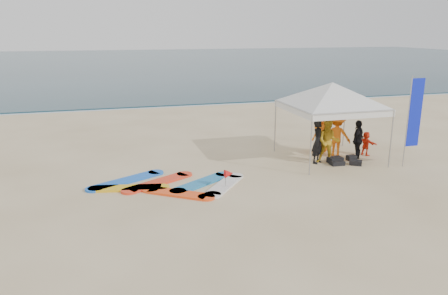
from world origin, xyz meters
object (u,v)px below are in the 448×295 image
object	(u,v)px
person_black_b	(358,140)
marker_pennant	(229,174)
person_yellow	(328,142)
feather_flag	(414,114)
person_black_a	(318,142)
person_orange_a	(337,135)
person_orange_b	(321,132)
canopy_tent	(333,83)
person_seated	(366,143)
surfboard_spread	(168,185)

from	to	relation	value
person_black_b	marker_pennant	xyz separation A→B (m)	(-5.82, -1.78, -0.30)
person_yellow	feather_flag	world-z (taller)	feather_flag
person_black_a	person_yellow	distance (m)	0.38
person_orange_a	feather_flag	bearing A→B (deg)	165.41
person_black_b	person_orange_a	bearing A→B (deg)	-87.23
feather_flag	marker_pennant	size ratio (longest dim) A/B	5.32
person_orange_b	canopy_tent	bearing A→B (deg)	58.80
person_seated	person_orange_a	bearing A→B (deg)	61.21
person_yellow	person_orange_b	world-z (taller)	person_yellow
surfboard_spread	person_black_b	bearing A→B (deg)	7.58
feather_flag	surfboard_spread	size ratio (longest dim) A/B	0.66
person_orange_b	surfboard_spread	bearing A→B (deg)	-2.41
person_orange_b	feather_flag	bearing A→B (deg)	109.92
person_orange_a	person_black_b	bearing A→B (deg)	160.90
person_orange_a	surfboard_spread	xyz separation A→B (m)	(-7.14, -1.68, -0.82)
marker_pennant	person_orange_a	bearing A→B (deg)	24.84
person_yellow	canopy_tent	distance (m)	2.26
person_black_b	person_yellow	bearing A→B (deg)	-30.21
surfboard_spread	person_orange_a	bearing A→B (deg)	13.26
person_black_b	person_seated	world-z (taller)	person_black_b
person_orange_b	marker_pennant	size ratio (longest dim) A/B	2.68
person_seated	feather_flag	world-z (taller)	feather_flag
canopy_tent	marker_pennant	bearing A→B (deg)	-155.83
person_black_b	marker_pennant	bearing A→B (deg)	-20.53
person_seated	surfboard_spread	xyz separation A→B (m)	(-8.37, -1.44, -0.46)
person_yellow	person_orange_a	distance (m)	1.18
canopy_tent	marker_pennant	distance (m)	5.79
canopy_tent	person_orange_a	bearing A→B (deg)	30.77
person_orange_a	marker_pennant	xyz separation A→B (m)	(-5.26, -2.43, -0.36)
surfboard_spread	feather_flag	bearing A→B (deg)	-1.85
person_orange_a	surfboard_spread	bearing A→B (deg)	43.87
marker_pennant	person_seated	bearing A→B (deg)	18.71
feather_flag	canopy_tent	bearing A→B (deg)	145.89
person_black_b	person_seated	size ratio (longest dim) A/B	1.61
person_orange_b	person_seated	bearing A→B (deg)	129.12
marker_pennant	feather_flag	bearing A→B (deg)	3.63
person_black_a	canopy_tent	xyz separation A→B (m)	(0.68, 0.38, 2.18)
person_orange_b	surfboard_spread	size ratio (longest dim) A/B	0.33
person_orange_b	marker_pennant	bearing A→B (deg)	10.75
feather_flag	person_orange_a	bearing A→B (deg)	134.80
person_black_a	person_orange_a	bearing A→B (deg)	-9.21
person_orange_a	marker_pennant	size ratio (longest dim) A/B	2.67
person_black_a	person_seated	bearing A→B (deg)	-28.68
person_black_a	person_seated	xyz separation A→B (m)	(2.42, 0.45, -0.36)
person_black_a	person_yellow	bearing A→B (deg)	-62.24
person_orange_b	person_seated	xyz separation A→B (m)	(1.57, -0.89, -0.36)
person_black_a	person_yellow	xyz separation A→B (m)	(0.35, -0.15, 0.01)
person_black_b	surfboard_spread	bearing A→B (deg)	-29.93
person_yellow	feather_flag	bearing A→B (deg)	5.56
feather_flag	person_orange_b	bearing A→B (deg)	131.27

